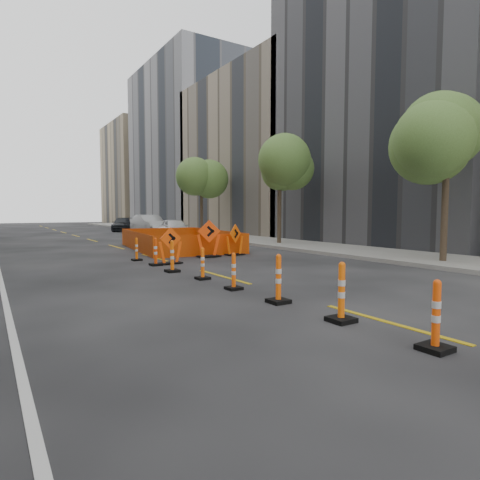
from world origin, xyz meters
TOP-DOWN VIEW (x-y plane):
  - ground_plane at (0.00, 0.00)m, footprint 140.00×140.00m
  - sidewalk_right at (9.00, 12.00)m, footprint 4.00×90.00m
  - bld_right_b at (17.00, 9.40)m, footprint 12.00×14.00m
  - bld_right_c at (17.00, 23.80)m, footprint 12.00×16.00m
  - bld_right_d at (17.00, 40.20)m, footprint 12.00×18.00m
  - bld_right_e at (17.00, 58.60)m, footprint 12.00×14.00m
  - tree_r_a at (8.40, 2.00)m, footprint 2.80×2.80m
  - tree_r_b at (8.40, 12.00)m, footprint 2.80×2.80m
  - tree_r_c at (8.40, 22.00)m, footprint 2.80×2.80m
  - channelizer_1 at (-0.68, -3.29)m, footprint 0.41×0.41m
  - channelizer_2 at (-0.69, -1.49)m, footprint 0.44×0.44m
  - channelizer_3 at (-0.73, 0.32)m, footprint 0.43×0.43m
  - channelizer_4 at (-0.78, 2.12)m, footprint 0.38×0.38m
  - channelizer_5 at (-0.75, 3.92)m, footprint 0.37×0.37m
  - channelizer_6 at (-0.95, 5.73)m, footprint 0.42×0.42m
  - channelizer_7 at (-0.85, 7.53)m, footprint 0.41×0.41m
  - channelizer_8 at (-0.98, 9.34)m, footprint 0.37×0.37m
  - chevron_sign_left at (-0.22, 7.63)m, footprint 0.94×0.56m
  - chevron_sign_center at (2.06, 8.82)m, footprint 1.26×1.04m
  - chevron_sign_right at (3.41, 8.86)m, footprint 1.10×0.91m
  - safety_fence at (2.54, 13.19)m, footprint 5.40×8.17m
  - parked_car_near at (5.74, 21.18)m, footprint 2.28×4.49m
  - parked_car_mid at (5.97, 27.30)m, footprint 1.93×5.14m
  - parked_car_far at (5.43, 33.59)m, footprint 3.35×4.96m

SIDE VIEW (x-z plane):
  - ground_plane at x=0.00m, z-range 0.00..0.00m
  - sidewalk_right at x=9.00m, z-range 0.00..0.15m
  - channelizer_8 at x=-0.98m, z-range 0.00..0.94m
  - channelizer_5 at x=-0.75m, z-range 0.00..0.95m
  - channelizer_4 at x=-0.78m, z-range 0.00..0.96m
  - safety_fence at x=2.54m, z-range 0.00..0.96m
  - channelizer_7 at x=-0.85m, z-range 0.00..1.03m
  - channelizer_1 at x=-0.68m, z-range 0.00..1.05m
  - channelizer_6 at x=-0.95m, z-range 0.00..1.06m
  - channelizer_3 at x=-0.73m, z-range 0.00..1.08m
  - channelizer_2 at x=-0.69m, z-range 0.00..1.11m
  - parked_car_far at x=5.43m, z-range 0.00..1.33m
  - chevron_sign_left at x=-0.22m, z-range 0.00..1.40m
  - chevron_sign_right at x=3.41m, z-range 0.00..1.43m
  - parked_car_near at x=5.74m, z-range 0.00..1.46m
  - chevron_sign_center at x=2.06m, z-range 0.00..1.63m
  - parked_car_mid at x=5.97m, z-range 0.00..1.67m
  - tree_r_a at x=8.40m, z-range 1.55..7.50m
  - tree_r_b at x=8.40m, z-range 1.55..7.50m
  - tree_r_c at x=8.40m, z-range 1.55..7.50m
  - bld_right_c at x=17.00m, z-range 0.00..14.00m
  - bld_right_e at x=17.00m, z-range 0.00..16.00m
  - bld_right_d at x=17.00m, z-range 0.00..20.00m
  - bld_right_b at x=17.00m, z-range 0.00..24.00m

